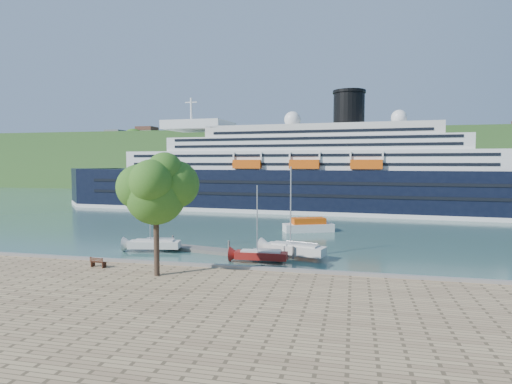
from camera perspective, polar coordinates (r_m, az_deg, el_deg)
name	(u,v)px	position (r m, az deg, el deg)	size (l,w,h in m)	color
ground	(179,275)	(44.33, -10.24, -10.78)	(400.00, 400.00, 0.00)	#31574E
far_hillside	(314,160)	(185.15, 7.71, 4.19)	(400.00, 50.00, 24.00)	#2B5020
quay_coping	(178,264)	(43.87, -10.36, -9.39)	(220.00, 0.50, 0.30)	slate
cruise_ship	(292,152)	(99.79, 4.86, 5.32)	(121.03, 17.62, 27.18)	black
park_bench	(98,262)	(45.03, -20.27, -8.72)	(1.68, 0.69, 1.08)	#492514
promenade_tree	(156,210)	(39.42, -13.20, -2.31)	(7.24, 7.24, 12.00)	#285D18
floating_pontoon	(214,251)	(54.03, -5.59, -7.82)	(18.87, 2.31, 0.42)	#66635B
sailboat_white_near	(154,216)	(54.98, -13.45, -3.09)	(7.09, 1.97, 9.15)	silver
sailboat_red	(261,226)	(47.64, 0.69, -4.56)	(6.45, 1.79, 8.33)	maroon
sailboat_white_far	(295,215)	(50.00, 5.23, -3.06)	(7.94, 2.20, 10.25)	silver
tender_launch	(308,225)	(70.10, 6.99, -4.34)	(8.11, 2.77, 2.24)	#CE4D0C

